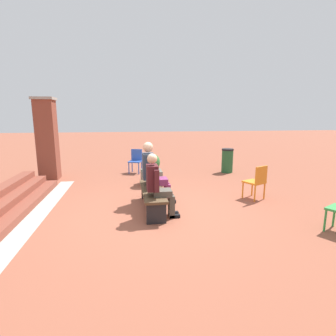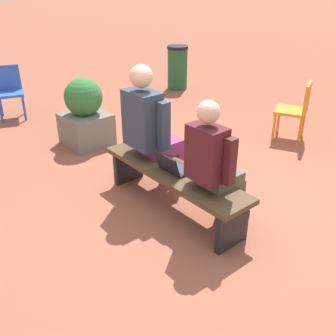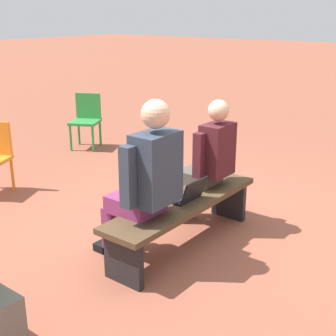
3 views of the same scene
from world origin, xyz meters
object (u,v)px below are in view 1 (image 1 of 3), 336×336
object	(u,v)px
laptop	(152,187)
plastic_chair_near_bench_right	(257,180)
person_adult	(153,171)
person_student	(158,184)
litter_bin	(227,161)
plastic_chair_foreground	(136,159)
bench	(152,193)
planter	(151,170)

from	to	relation	value
laptop	plastic_chair_near_bench_right	size ratio (longest dim) A/B	0.38
person_adult	person_student	bearing A→B (deg)	179.50
litter_bin	person_student	bearing A→B (deg)	142.54
person_student	litter_bin	xyz separation A→B (m)	(3.90, -2.99, -0.26)
plastic_chair_foreground	plastic_chair_near_bench_right	size ratio (longest dim) A/B	1.00
bench	person_student	distance (m)	0.59
person_adult	litter_bin	xyz separation A→B (m)	(2.99, -2.98, -0.32)
bench	person_adult	size ratio (longest dim) A/B	1.26
plastic_chair_near_bench_right	bench	bearing A→B (deg)	96.48
person_student	person_adult	world-z (taller)	person_adult
plastic_chair_foreground	planter	distance (m)	1.84
person_adult	plastic_chair_foreground	distance (m)	3.47
plastic_chair_near_bench_right	person_student	bearing A→B (deg)	107.12
bench	person_adult	bearing A→B (deg)	-9.39
person_student	litter_bin	distance (m)	4.92
person_adult	bench	bearing A→B (deg)	170.61
plastic_chair_foreground	litter_bin	world-z (taller)	litter_bin
person_adult	plastic_chair_near_bench_right	world-z (taller)	person_adult
person_student	person_adult	size ratio (longest dim) A/B	0.90
bench	plastic_chair_foreground	size ratio (longest dim) A/B	2.14
person_adult	laptop	size ratio (longest dim) A/B	4.46
litter_bin	planter	bearing A→B (deg)	114.99
person_student	litter_bin	size ratio (longest dim) A/B	1.50
planter	litter_bin	xyz separation A→B (m)	(1.34, -2.88, -0.00)
person_adult	plastic_chair_near_bench_right	xyz separation A→B (m)	(-0.15, -2.49, -0.27)
laptop	planter	bearing A→B (deg)	-5.16
laptop	planter	size ratio (longest dim) A/B	0.34
bench	plastic_chair_near_bench_right	world-z (taller)	plastic_chair_near_bench_right
person_student	litter_bin	bearing A→B (deg)	-37.46
bench	planter	world-z (taller)	planter
bench	plastic_chair_near_bench_right	size ratio (longest dim) A/B	2.14
person_student	person_adult	xyz separation A→B (m)	(0.92, -0.01, 0.06)
person_student	plastic_chair_foreground	distance (m)	4.38
person_adult	laptop	distance (m)	0.53
person_student	laptop	world-z (taller)	person_student
laptop	litter_bin	size ratio (longest dim) A/B	0.37
person_adult	litter_bin	distance (m)	4.23
planter	litter_bin	size ratio (longest dim) A/B	1.09
person_adult	litter_bin	bearing A→B (deg)	-44.96
plastic_chair_foreground	plastic_chair_near_bench_right	world-z (taller)	same
planter	litter_bin	distance (m)	3.17
person_student	bench	bearing A→B (deg)	7.65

